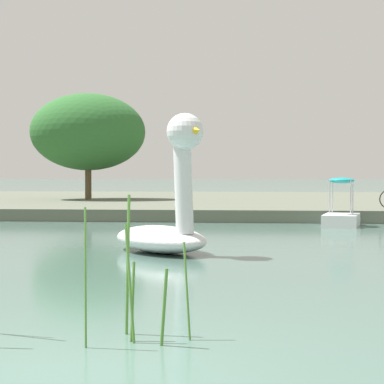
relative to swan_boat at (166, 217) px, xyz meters
The scene contains 6 objects.
ground_plane 8.98m from the swan_boat, 87.96° to the right, with size 504.97×504.97×0.00m, color #47665B.
shore_bank_far 22.43m from the swan_boat, 89.19° to the left, with size 131.63×25.89×0.46m, color #5B6051.
swan_boat is the anchor object (origin of this frame).
pedal_boat_teal 9.60m from the swan_boat, 59.38° to the left, with size 1.52×2.13×1.66m.
tree_sapling_by_fence 20.85m from the swan_boat, 109.08° to the left, with size 6.88×6.00×5.53m.
reed_clump_foreground 7.81m from the swan_boat, 87.77° to the right, with size 2.21×0.80×1.55m.
Camera 1 is at (1.66, -5.80, 1.76)m, focal length 62.48 mm.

